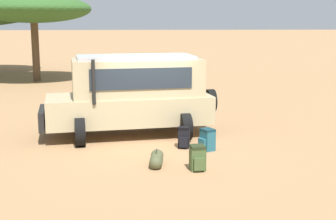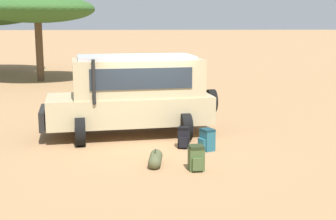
{
  "view_description": "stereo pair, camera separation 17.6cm",
  "coord_description": "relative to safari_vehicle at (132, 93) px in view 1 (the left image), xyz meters",
  "views": [
    {
      "loc": [
        -0.53,
        -13.42,
        3.47
      ],
      "look_at": [
        0.45,
        -0.61,
        1.0
      ],
      "focal_mm": 50.0,
      "sensor_mm": 36.0,
      "label": 1
    },
    {
      "loc": [
        -0.36,
        -13.43,
        3.47
      ],
      "look_at": [
        0.45,
        -0.61,
        1.0
      ],
      "focal_mm": 50.0,
      "sensor_mm": 36.0,
      "label": 2
    }
  ],
  "objects": [
    {
      "name": "safari_vehicle",
      "position": [
        0.0,
        0.0,
        0.0
      ],
      "size": [
        5.46,
        3.17,
        2.44
      ],
      "color": "tan",
      "rests_on": "ground_plane"
    },
    {
      "name": "ground_plane",
      "position": [
        0.54,
        -0.63,
        -1.29
      ],
      "size": [
        320.0,
        320.0,
        0.0
      ],
      "primitive_type": "plane",
      "color": "#9E754C"
    },
    {
      "name": "duffel_bag_low_black_case",
      "position": [
        0.56,
        -3.13,
        -1.14
      ],
      "size": [
        0.38,
        0.94,
        0.41
      ],
      "color": "#4C5133",
      "rests_on": "ground_plane"
    },
    {
      "name": "backpack_beside_front_wheel",
      "position": [
        2.0,
        -1.9,
        -1.0
      ],
      "size": [
        0.47,
        0.46,
        0.6
      ],
      "color": "#235B6B",
      "rests_on": "ground_plane"
    },
    {
      "name": "acacia_tree_centre_back",
      "position": [
        -5.51,
        13.37,
        2.79
      ],
      "size": [
        6.48,
        6.52,
        4.89
      ],
      "color": "brown",
      "rests_on": "ground_plane"
    },
    {
      "name": "backpack_cluster_center",
      "position": [
        1.4,
        -1.6,
        -1.01
      ],
      "size": [
        0.35,
        0.4,
        0.59
      ],
      "color": "black",
      "rests_on": "ground_plane"
    },
    {
      "name": "backpack_near_rear_wheel",
      "position": [
        1.51,
        -3.58,
        -1.0
      ],
      "size": [
        0.38,
        0.44,
        0.6
      ],
      "color": "#42562D",
      "rests_on": "ground_plane"
    }
  ]
}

